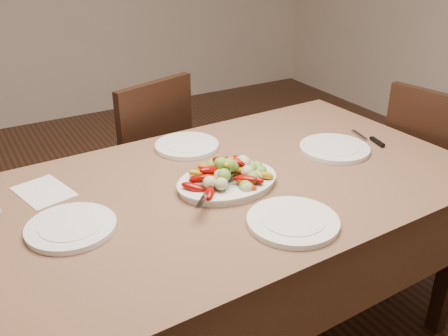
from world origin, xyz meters
name	(u,v)px	position (x,y,z in m)	size (l,w,h in m)	color
floor	(245,324)	(0.00, 0.00, 0.00)	(6.00, 6.00, 0.00)	#351D10
dining_table	(224,270)	(-0.14, -0.05, 0.38)	(1.84, 1.04, 0.76)	brown
chair_far	(135,165)	(-0.17, 0.81, 0.47)	(0.42, 0.42, 0.95)	black
chair_right	(440,180)	(1.05, -0.08, 0.47)	(0.42, 0.42, 0.95)	black
serving_platter	(227,183)	(-0.14, -0.07, 0.77)	(0.36, 0.26, 0.02)	white
roasted_vegetables	(227,169)	(-0.14, -0.07, 0.83)	(0.29, 0.20, 0.09)	#7A0602
serving_spoon	(217,183)	(-0.20, -0.11, 0.81)	(0.28, 0.06, 0.03)	#9EA0A8
plate_left	(71,228)	(-0.68, -0.07, 0.77)	(0.27, 0.27, 0.02)	white
plate_right	(334,149)	(0.39, -0.03, 0.77)	(0.28, 0.28, 0.02)	white
plate_far	(187,146)	(-0.11, 0.30, 0.77)	(0.26, 0.26, 0.02)	white
plate_near	(293,222)	(-0.09, -0.38, 0.77)	(0.28, 0.28, 0.02)	white
menu_card	(44,192)	(-0.70, 0.21, 0.76)	(0.15, 0.21, 0.00)	silver
table_knife	(369,139)	(0.59, -0.02, 0.76)	(0.02, 0.20, 0.01)	#9EA0A8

